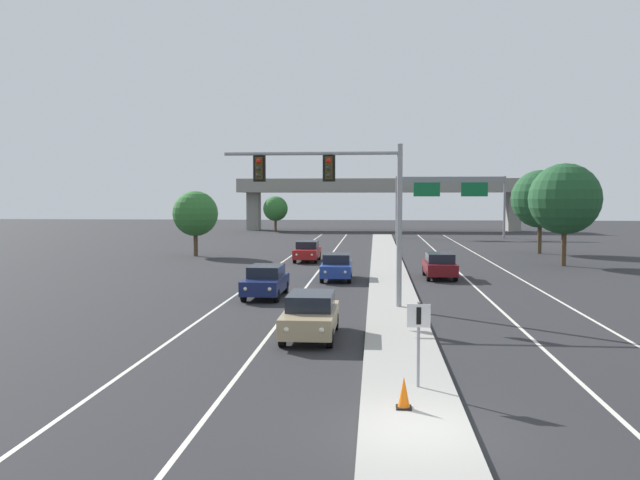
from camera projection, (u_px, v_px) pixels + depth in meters
ground_plane at (415, 434)px, 14.19m from camera, size 260.00×260.00×0.00m
median_island at (393, 300)px, 32.09m from camera, size 2.40×110.00×0.15m
lane_stripe_oncoming_center at (310, 282)px, 39.44m from camera, size 0.14×100.00×0.01m
lane_stripe_receding_center at (472, 284)px, 38.67m from camera, size 0.14×100.00×0.01m
edge_stripe_left at (255, 281)px, 39.72m from camera, size 0.14×100.00×0.01m
edge_stripe_right at (530, 284)px, 38.39m from camera, size 0.14×100.00×0.01m
overhead_signal_mast at (343, 190)px, 29.69m from camera, size 7.94×0.44×7.20m
median_sign_post at (419, 332)px, 17.12m from camera, size 0.60×0.10×2.20m
car_oncoming_tan at (311, 315)px, 23.91m from camera, size 1.82×4.47×1.58m
car_oncoming_navy at (266, 281)px, 33.53m from camera, size 1.86×4.48×1.58m
car_oncoming_blue at (337, 266)px, 40.50m from camera, size 1.90×4.50×1.58m
car_oncoming_red at (307, 251)px, 51.98m from camera, size 1.83×4.47×1.58m
car_receding_darkred at (440, 265)px, 41.21m from camera, size 1.86×4.49×1.58m
traffic_cone_median_nose at (404, 393)px, 15.45m from camera, size 0.36×0.36×0.74m
highway_sign_gantry at (450, 187)px, 81.46m from camera, size 13.28×0.42×7.50m
overpass_bridge at (382, 192)px, 99.11m from camera, size 42.40×6.40×7.65m
tree_far_left_b at (275, 209)px, 94.99m from camera, size 3.52×3.52×5.09m
tree_far_right_c at (565, 199)px, 48.31m from camera, size 5.15×5.15×7.45m
tree_far_right_b at (540, 199)px, 58.92m from camera, size 5.10×5.10×7.38m
tree_far_left_a at (195, 214)px, 56.42m from camera, size 3.81×3.81×5.51m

